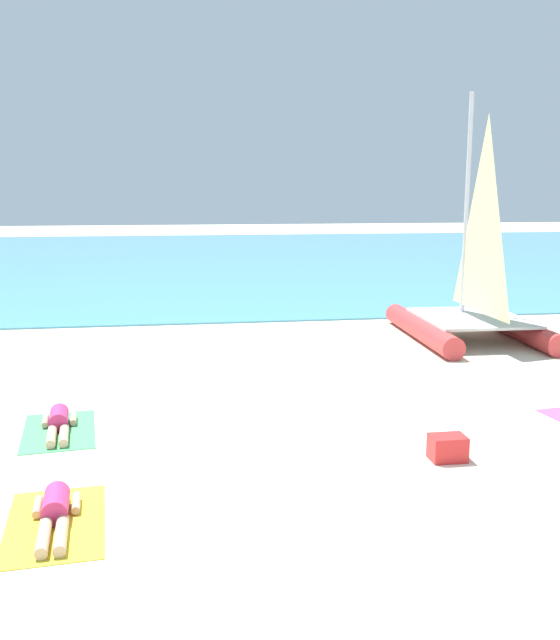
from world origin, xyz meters
name	(u,v)px	position (x,y,z in m)	size (l,w,h in m)	color
ground_plane	(252,330)	(0.00, 10.00, 0.00)	(120.00, 120.00, 0.00)	beige
ocean_water	(210,258)	(0.00, 31.02, 0.03)	(120.00, 40.00, 0.05)	#4C9EB7
sailboat_red	(471,304)	(5.37, 7.93, 0.92)	(3.18, 4.84, 6.19)	#CC3838
towel_left	(59,431)	(-3.97, 2.29, 0.01)	(1.10, 1.90, 0.01)	#4CB266
sunbather_left	(59,422)	(-3.97, 2.35, 0.13)	(0.59, 1.57, 0.30)	#D83372
towel_middle	(56,523)	(-3.52, -0.97, 0.01)	(1.10, 1.90, 0.01)	yellow
sunbather_middle	(55,511)	(-3.52, -0.91, 0.13)	(0.58, 1.57, 0.30)	#D83372
cooler_box	(448,448)	(1.68, 0.20, 0.18)	(0.50, 0.36, 0.36)	red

